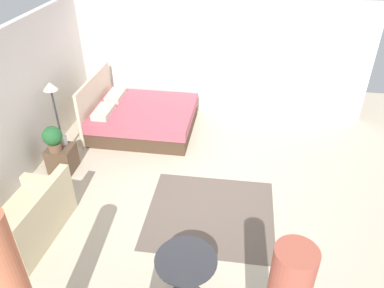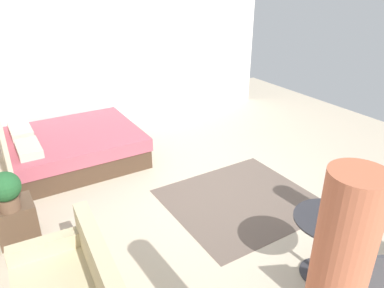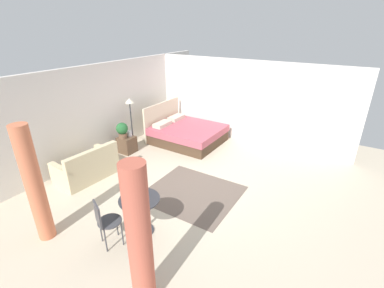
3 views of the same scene
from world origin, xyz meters
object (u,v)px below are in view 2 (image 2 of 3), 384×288
at_px(potted_plant, 6,190).
at_px(balcony_table, 328,236).
at_px(bed, 70,147).
at_px(nightstand, 16,221).
at_px(cafe_chair_near_window, 362,281).
at_px(vase, 12,192).

bearing_deg(potted_plant, balcony_table, -129.99).
relative_size(bed, balcony_table, 2.91).
height_order(nightstand, potted_plant, potted_plant).
bearing_deg(cafe_chair_near_window, nightstand, 39.14).
distance_m(bed, balcony_table, 4.26).
bearing_deg(bed, balcony_table, -158.04).
relative_size(nightstand, cafe_chair_near_window, 0.53).
bearing_deg(nightstand, cafe_chair_near_window, -140.86).
bearing_deg(bed, nightstand, 146.29).
xyz_separation_m(potted_plant, balcony_table, (-2.25, -2.68, -0.23)).
xyz_separation_m(nightstand, cafe_chair_near_window, (-2.93, -2.38, 0.31)).
distance_m(nightstand, vase, 0.35).
relative_size(vase, balcony_table, 0.22).
xyz_separation_m(nightstand, balcony_table, (-2.35, -2.65, 0.27)).
relative_size(bed, potted_plant, 4.54).
height_order(potted_plant, vase, potted_plant).
xyz_separation_m(potted_plant, cafe_chair_near_window, (-2.83, -2.41, -0.19)).
distance_m(bed, potted_plant, 2.06).
distance_m(potted_plant, vase, 0.29).
relative_size(potted_plant, cafe_chair_near_window, 0.52).
bearing_deg(cafe_chair_near_window, vase, 37.64).
bearing_deg(bed, cafe_chair_near_window, -163.75).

